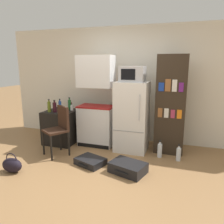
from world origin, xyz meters
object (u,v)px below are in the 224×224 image
Objects in this scene: kitchen_hutch at (96,105)px; suitcase_small_flat at (128,168)px; side_table at (62,126)px; bookshelf at (171,105)px; bottle_milk_white at (72,108)px; suitcase_large_flat at (90,161)px; water_bottle_front at (179,154)px; refrigerator at (132,117)px; handbag at (12,165)px; bottle_green_tall at (70,104)px; microwave at (133,74)px; chair at (59,126)px; bottle_olive_oil at (49,107)px; bottle_ketchup_red at (70,105)px; bottle_blue_soda at (60,106)px; bottle_wine_dark at (55,107)px; water_bottle_middle at (160,150)px.

kitchen_hutch reaches higher than suitcase_small_flat.
bookshelf is (2.35, 0.18, 0.60)m from side_table.
suitcase_large_flat is at bearing -48.09° from bottle_milk_white.
kitchen_hutch is 3.30× the size of suitcase_large_flat.
refrigerator is at bearing 165.10° from water_bottle_front.
bottle_green_tall is at bearing 84.10° from handbag.
water_bottle_front is at bearing -14.81° from microwave.
bookshelf is 6.23× the size of water_bottle_front.
bottle_milk_white is at bearing 130.55° from chair.
bottle_olive_oil is at bearing -171.59° from refrigerator.
side_table is at bearing -104.31° from bottle_ketchup_red.
bottle_ketchup_red is at bearing 86.35° from handbag.
bottle_blue_soda reaches higher than suitcase_large_flat.
side_table is at bearing 88.48° from handbag.
handbag is (-0.85, -1.63, -0.77)m from kitchen_hutch.
bottle_green_tall is at bearing 136.15° from chair.
suitcase_large_flat is 1.89× the size of water_bottle_front.
suitcase_large_flat is at bearing -156.17° from water_bottle_front.
bottle_ketchup_red is at bearing 114.04° from bottle_green_tall.
bottle_ketchup_red is at bearing 64.81° from bottle_olive_oil.
bookshelf is at bearing 119.99° from water_bottle_front.
refrigerator is at bearing 7.81° from bottle_wine_dark.
refrigerator is 4.21× the size of water_bottle_middle.
kitchen_hutch is 1.36× the size of refrigerator.
bottle_blue_soda is at bearing -150.50° from bottle_milk_white.
bottle_blue_soda is at bearing -170.47° from kitchen_hutch.
suitcase_large_flat is at bearing 14.09° from chair.
handbag is at bearing -148.71° from water_bottle_middle.
refrigerator reaches higher than water_bottle_middle.
side_table is 0.97m from kitchen_hutch.
bookshelf is 2.28m from bottle_ketchup_red.
handbag is (-0.36, -0.91, -0.45)m from chair.
bottle_blue_soda is (-1.61, -0.08, -0.72)m from microwave.
bottle_wine_dark is (-0.04, -0.15, -0.00)m from bottle_blue_soda.
bottle_blue_soda is 0.86× the size of water_bottle_front.
handbag is (-0.26, -1.62, -0.67)m from bottle_milk_white.
kitchen_hutch is at bearing -177.80° from bookshelf.
chair is at bearing -39.79° from bottle_olive_oil.
water_bottle_front is (0.21, -0.37, -0.84)m from bookshelf.
side_table is 2.62× the size of bottle_green_tall.
bookshelf is at bearing -2.99° from bottle_ketchup_red.
bottle_milk_white is 0.55× the size of bottle_wine_dark.
bottle_ketchup_red is at bearing 168.87° from water_bottle_front.
refrigerator is at bearing 8.41° from bottle_olive_oil.
water_bottle_front is at bearing -10.06° from kitchen_hutch.
microwave is 1.30× the size of handbag.
bottle_green_tall is at bearing 171.59° from water_bottle_front.
bottle_blue_soda reaches higher than handbag.
bottle_ketchup_red is 1.70m from suitcase_large_flat.
handbag is (-0.04, -1.51, -0.24)m from side_table.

